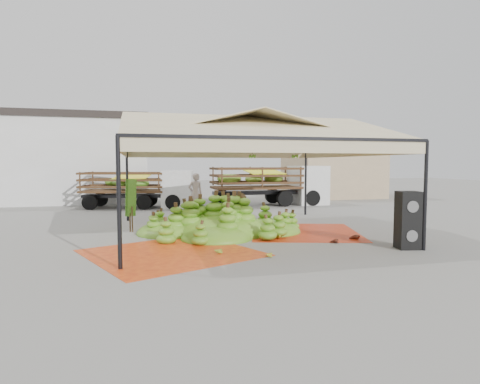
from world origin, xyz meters
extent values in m
plane|color=slate|center=(0.00, 0.00, 0.00)|extent=(90.00, 90.00, 0.00)
cylinder|color=black|center=(-4.00, -4.00, 1.50)|extent=(0.10, 0.10, 3.00)
cylinder|color=black|center=(4.00, -4.00, 1.50)|extent=(0.10, 0.10, 3.00)
cylinder|color=black|center=(-4.00, 4.00, 1.50)|extent=(0.10, 0.10, 3.00)
cylinder|color=black|center=(4.00, 4.00, 1.50)|extent=(0.10, 0.10, 3.00)
pyramid|color=beige|center=(0.00, 0.00, 3.50)|extent=(8.00, 8.00, 1.00)
cube|color=black|center=(0.00, 0.00, 3.00)|extent=(8.00, 8.00, 0.08)
cube|color=beige|center=(0.00, 0.00, 2.82)|extent=(8.00, 8.00, 0.36)
cube|color=silver|center=(-10.00, 14.00, 2.50)|extent=(14.00, 6.00, 5.00)
cube|color=black|center=(-10.00, 14.00, 5.20)|extent=(14.30, 6.30, 0.40)
cube|color=tan|center=(10.00, 13.00, 1.80)|extent=(6.00, 5.00, 3.60)
cube|color=navy|center=(10.00, 13.00, 3.85)|extent=(6.30, 5.30, 0.50)
cube|color=#E55B15|center=(-2.75, -2.61, 0.01)|extent=(5.17, 5.07, 0.01)
cube|color=red|center=(2.01, -0.44, 0.01)|extent=(4.54, 4.66, 0.01)
ellipsoid|color=#57831B|center=(-0.76, 0.07, 0.62)|extent=(7.16, 6.58, 1.25)
ellipsoid|color=#AD8F22|center=(-0.45, -3.70, 0.09)|extent=(0.47, 0.44, 0.17)
ellipsoid|color=gold|center=(0.58, -1.47, 0.10)|extent=(0.57, 0.54, 0.20)
ellipsoid|color=#581814|center=(2.02, -2.54, 0.10)|extent=(0.45, 0.38, 0.19)
ellipsoid|color=#541F13|center=(2.91, -2.18, 0.11)|extent=(0.59, 0.55, 0.22)
ellipsoid|color=#557618|center=(-1.58, -2.93, 0.09)|extent=(0.51, 0.50, 0.18)
ellipsoid|color=#397D1A|center=(0.08, -0.60, 2.62)|extent=(0.24, 0.24, 0.20)
ellipsoid|color=#397D1A|center=(1.58, -0.60, 2.62)|extent=(0.24, 0.24, 0.20)
cube|color=black|center=(3.70, -3.70, 0.40)|extent=(0.67, 0.61, 0.80)
cube|color=black|center=(3.70, -3.70, 1.21)|extent=(0.67, 0.61, 0.80)
imported|color=gray|center=(-0.92, 5.65, 0.97)|extent=(0.79, 0.60, 1.93)
cube|color=#4D3519|center=(-4.27, 9.15, 0.92)|extent=(4.69, 2.89, 0.10)
cube|color=white|center=(-1.46, 8.54, 1.00)|extent=(1.94, 2.21, 2.00)
cylinder|color=black|center=(-5.99, 8.63, 0.39)|extent=(0.82, 0.42, 0.78)
cylinder|color=black|center=(-5.61, 10.33, 0.39)|extent=(0.82, 0.42, 0.78)
cylinder|color=black|center=(-3.26, 8.04, 0.39)|extent=(0.82, 0.42, 0.78)
cylinder|color=black|center=(-2.89, 9.74, 0.39)|extent=(0.82, 0.42, 0.78)
cylinder|color=black|center=(-1.81, 7.72, 0.39)|extent=(0.82, 0.42, 0.78)
cylinder|color=black|center=(-1.44, 9.42, 0.39)|extent=(0.82, 0.42, 0.78)
ellipsoid|color=#3B7A19|center=(-4.27, 9.15, 1.35)|extent=(3.74, 2.28, 0.61)
cube|color=yellow|center=(-3.84, 9.06, 1.70)|extent=(2.07, 2.07, 0.22)
cube|color=#51321B|center=(2.97, 8.60, 1.03)|extent=(4.96, 2.37, 0.12)
cube|color=silver|center=(6.21, 8.68, 1.13)|extent=(1.82, 2.20, 2.26)
cylinder|color=black|center=(1.23, 7.58, 0.44)|extent=(0.89, 0.32, 0.88)
cylinder|color=black|center=(1.18, 9.54, 0.44)|extent=(0.89, 0.32, 0.88)
cylinder|color=black|center=(4.37, 7.66, 0.44)|extent=(0.89, 0.32, 0.88)
cylinder|color=black|center=(4.32, 9.62, 0.44)|extent=(0.89, 0.32, 0.88)
cylinder|color=black|center=(6.03, 7.70, 0.44)|extent=(0.89, 0.32, 0.88)
cylinder|color=black|center=(5.99, 9.66, 0.44)|extent=(0.89, 0.32, 0.88)
ellipsoid|color=#427D1A|center=(2.97, 8.60, 1.52)|extent=(3.97, 1.86, 0.69)
cube|color=#FEFE1C|center=(3.46, 8.62, 1.91)|extent=(2.01, 2.00, 0.24)
camera|label=1|loc=(-3.60, -13.27, 2.37)|focal=30.00mm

